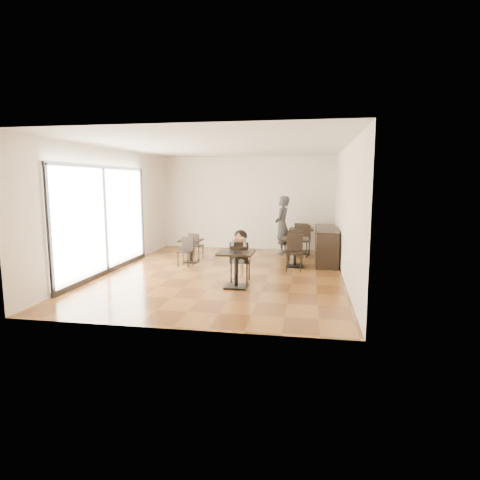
% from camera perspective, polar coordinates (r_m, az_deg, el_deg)
% --- Properties ---
extents(floor, '(6.00, 8.00, 0.01)m').
position_cam_1_polar(floor, '(10.37, -2.36, -4.75)').
color(floor, brown).
rests_on(floor, ground).
extents(ceiling, '(6.00, 8.00, 0.01)m').
position_cam_1_polar(ceiling, '(10.14, -2.47, 13.16)').
color(ceiling, silver).
rests_on(ceiling, floor).
extents(wall_back, '(6.00, 0.01, 3.20)m').
position_cam_1_polar(wall_back, '(14.05, 1.04, 5.27)').
color(wall_back, silver).
rests_on(wall_back, floor).
extents(wall_front, '(6.00, 0.01, 3.20)m').
position_cam_1_polar(wall_front, '(6.29, -10.11, 1.44)').
color(wall_front, silver).
rests_on(wall_front, floor).
extents(wall_left, '(0.01, 8.00, 3.20)m').
position_cam_1_polar(wall_left, '(11.15, -17.70, 4.10)').
color(wall_left, silver).
rests_on(wall_left, floor).
extents(wall_right, '(0.01, 8.00, 3.20)m').
position_cam_1_polar(wall_right, '(9.94, 14.79, 3.76)').
color(wall_right, silver).
rests_on(wall_right, floor).
extents(storefront_window, '(0.04, 4.50, 2.60)m').
position_cam_1_polar(storefront_window, '(10.71, -18.74, 2.83)').
color(storefront_window, white).
rests_on(storefront_window, floor).
extents(child_table, '(0.76, 0.76, 0.81)m').
position_cam_1_polar(child_table, '(8.90, -0.55, -4.26)').
color(child_table, black).
rests_on(child_table, floor).
extents(child_chair, '(0.44, 0.44, 0.97)m').
position_cam_1_polar(child_chair, '(9.41, 0.05, -3.06)').
color(child_chair, black).
rests_on(child_chair, floor).
extents(child, '(0.44, 0.61, 1.22)m').
position_cam_1_polar(child, '(9.39, 0.05, -2.31)').
color(child, slate).
rests_on(child, child_chair).
extents(plate, '(0.27, 0.27, 0.02)m').
position_cam_1_polar(plate, '(8.72, -0.67, -1.77)').
color(plate, black).
rests_on(plate, child_table).
extents(pizza_slice, '(0.28, 0.22, 0.07)m').
position_cam_1_polar(pizza_slice, '(9.13, -0.15, 0.23)').
color(pizza_slice, '#DBC374').
rests_on(pizza_slice, child).
extents(adult_patron, '(0.58, 0.77, 1.89)m').
position_cam_1_polar(adult_patron, '(12.97, 6.02, 2.07)').
color(adult_patron, '#333438').
rests_on(adult_patron, floor).
extents(cafe_table_mid, '(0.75, 0.75, 0.79)m').
position_cam_1_polar(cafe_table_mid, '(11.22, 7.79, -1.76)').
color(cafe_table_mid, black).
rests_on(cafe_table_mid, floor).
extents(cafe_table_left, '(0.72, 0.72, 0.67)m').
position_cam_1_polar(cafe_table_left, '(11.81, -6.98, -1.55)').
color(cafe_table_left, black).
rests_on(cafe_table_left, floor).
extents(cafe_table_back, '(0.92, 0.92, 0.83)m').
position_cam_1_polar(cafe_table_back, '(13.30, 8.71, -0.13)').
color(cafe_table_back, black).
rests_on(cafe_table_back, floor).
extents(chair_mid_a, '(0.43, 0.43, 0.95)m').
position_cam_1_polar(chair_mid_a, '(11.75, 7.89, -0.91)').
color(chair_mid_a, black).
rests_on(chair_mid_a, floor).
extents(chair_mid_b, '(0.43, 0.43, 0.95)m').
position_cam_1_polar(chair_mid_b, '(10.67, 7.69, -1.84)').
color(chair_mid_b, black).
rests_on(chair_mid_b, floor).
extents(chair_left_a, '(0.41, 0.41, 0.80)m').
position_cam_1_polar(chair_left_a, '(12.32, -6.25, -0.81)').
color(chair_left_a, black).
rests_on(chair_left_a, floor).
extents(chair_left_b, '(0.41, 0.41, 0.80)m').
position_cam_1_polar(chair_left_b, '(11.28, -7.79, -1.68)').
color(chair_left_b, black).
rests_on(chair_left_b, floor).
extents(chair_back_a, '(0.53, 0.53, 0.99)m').
position_cam_1_polar(chair_back_a, '(13.50, 8.88, 0.34)').
color(chair_back_a, black).
rests_on(chair_back_a, floor).
extents(chair_back_b, '(0.53, 0.53, 0.99)m').
position_cam_1_polar(chair_back_b, '(12.75, 8.83, -0.12)').
color(chair_back_b, black).
rests_on(chair_back_b, floor).
extents(service_counter, '(0.60, 2.40, 1.00)m').
position_cam_1_polar(service_counter, '(12.02, 12.12, -0.69)').
color(service_counter, black).
rests_on(service_counter, floor).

